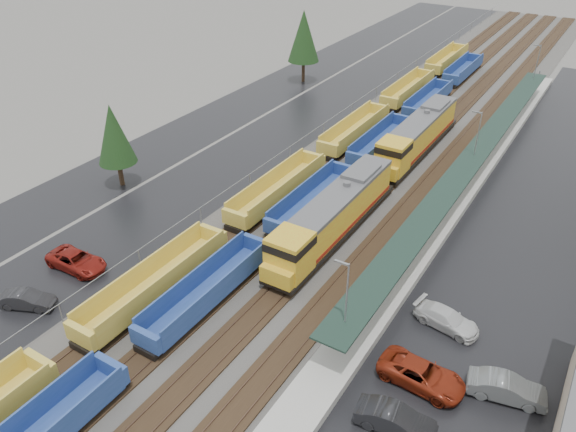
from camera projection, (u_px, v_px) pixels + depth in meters
name	position (u px, v px, depth m)	size (l,w,h in m)	color
ballast_strip	(418.00, 132.00, 72.01)	(20.00, 160.00, 0.08)	#302D2B
trackbed	(418.00, 132.00, 71.95)	(14.60, 160.00, 0.22)	black
west_parking_lot	(316.00, 110.00, 78.74)	(10.00, 160.00, 0.02)	black
west_road	(257.00, 97.00, 83.21)	(9.00, 160.00, 0.02)	black
east_commuter_lot	(563.00, 206.00, 56.29)	(16.00, 100.00, 0.02)	black
station_platform	(470.00, 176.00, 60.17)	(3.00, 80.00, 8.00)	#9E9B93
chainlink_fence	(347.00, 110.00, 74.31)	(0.08, 160.04, 2.02)	gray
tree_west_near	(114.00, 134.00, 57.10)	(3.96, 3.96, 9.00)	#332316
tree_west_far	(304.00, 36.00, 85.82)	(4.84, 4.84, 11.00)	#332316
locomotive_lead	(332.00, 217.00, 49.87)	(3.07, 20.26, 4.59)	black
locomotive_trail	(417.00, 136.00, 65.07)	(3.07, 20.26, 4.59)	black
well_string_yellow	(278.00, 190.00, 56.70)	(2.74, 122.05, 2.43)	gold
well_string_blue	(313.00, 200.00, 55.01)	(2.63, 112.58, 2.34)	navy
parked_car_west_b	(27.00, 300.00, 42.93)	(4.26, 1.49, 1.40)	black
parked_car_west_c	(76.00, 261.00, 47.12)	(5.43, 2.50, 1.51)	maroon
parked_car_east_a	(395.00, 420.00, 33.41)	(4.88, 1.70, 1.61)	black
parked_car_east_b	(422.00, 375.00, 36.42)	(5.72, 2.64, 1.59)	maroon
parked_car_east_c	(447.00, 319.00, 41.06)	(4.89, 1.99, 1.42)	silver
parked_car_east_e	(507.00, 389.00, 35.44)	(4.89, 1.70, 1.61)	slate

